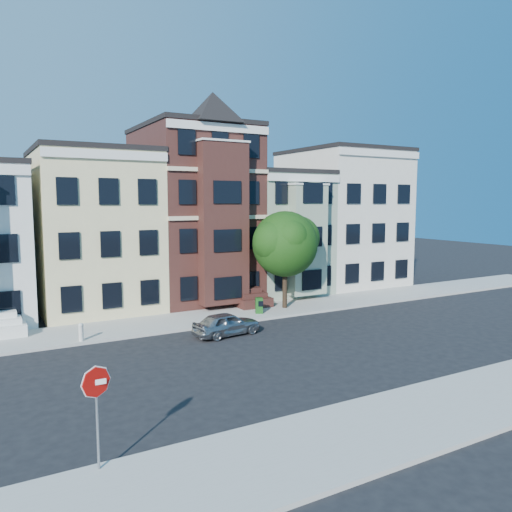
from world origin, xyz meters
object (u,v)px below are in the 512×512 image
parked_car (227,324)px  fire_hydrant (81,334)px  street_tree (285,248)px  stop_sign (97,411)px  newspaper_box (259,305)px

parked_car → fire_hydrant: size_ratio=5.09×
street_tree → fire_hydrant: bearing=-173.1°
parked_car → stop_sign: bearing=132.6°
parked_car → fire_hydrant: bearing=65.5°
newspaper_box → stop_sign: bearing=-109.6°
street_tree → newspaper_box: street_tree is taller
newspaper_box → stop_sign: stop_sign is taller
street_tree → newspaper_box: 4.12m
street_tree → parked_car: (-6.02, -3.72, -3.40)m
parked_car → fire_hydrant: parked_car is taller
parked_car → stop_sign: 13.69m
parked_car → newspaper_box: bearing=-57.4°
newspaper_box → stop_sign: size_ratio=0.31×
street_tree → fire_hydrant: 13.55m
newspaper_box → fire_hydrant: 10.77m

